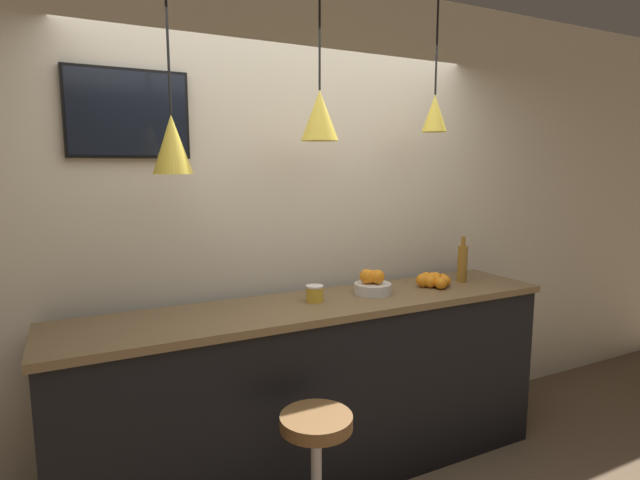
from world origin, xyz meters
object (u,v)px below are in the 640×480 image
object	(u,v)px
juice_bottle	(462,263)
mounted_tv	(128,114)
bar_stool	(316,470)
spread_jar	(315,293)
fruit_bowl	(372,283)

from	to	relation	value
juice_bottle	mounted_tv	distance (m)	2.18
bar_stool	juice_bottle	world-z (taller)	juice_bottle
juice_bottle	spread_jar	size ratio (longest dim) A/B	3.05
fruit_bowl	juice_bottle	xyz separation A→B (m)	(0.70, 0.00, 0.06)
juice_bottle	mounted_tv	bearing A→B (deg)	170.75
bar_stool	mounted_tv	world-z (taller)	mounted_tv
juice_bottle	spread_jar	distance (m)	1.08
bar_stool	mounted_tv	distance (m)	1.95
juice_bottle	fruit_bowl	bearing A→B (deg)	-179.89
fruit_bowl	spread_jar	xyz separation A→B (m)	(-0.38, 0.00, -0.02)
spread_jar	fruit_bowl	bearing A→B (deg)	-0.21
bar_stool	mounted_tv	xyz separation A→B (m)	(-0.62, 0.89, 1.62)
bar_stool	mounted_tv	size ratio (longest dim) A/B	1.16
mounted_tv	fruit_bowl	bearing A→B (deg)	-14.19
fruit_bowl	juice_bottle	bearing A→B (deg)	0.11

